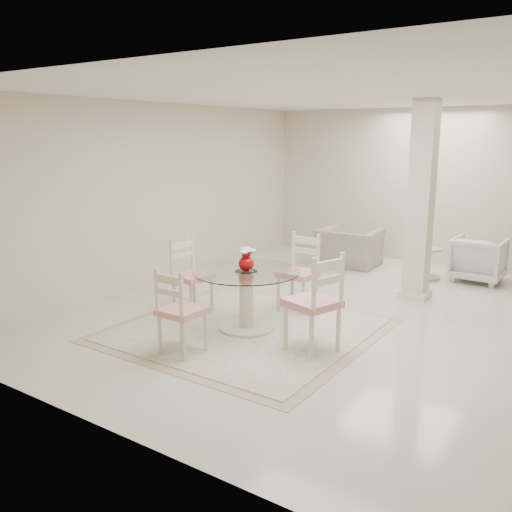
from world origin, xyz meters
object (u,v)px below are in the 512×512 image
Objects in this scene: dining_table at (246,300)px; recliner_taupe at (349,247)px; armchair_white at (478,259)px; column at (421,202)px; dining_chair_south at (178,305)px; dining_chair_north at (301,266)px; dining_chair_west at (189,270)px; red_vase at (246,259)px; dining_chair_east at (318,296)px; side_table at (426,264)px.

recliner_taupe is (-0.36, 3.63, -0.04)m from dining_table.
column is at bearing 71.14° from armchair_white.
dining_chair_north is at bearing -97.35° from dining_chair_south.
dining_chair_west is (-2.22, -2.24, -0.80)m from column.
dining_chair_south reaches higher than red_vase.
red_vase is 0.36× the size of armchair_white.
armchair_white is at bearing -172.28° from dining_chair_east.
red_vase is at bearing -99.11° from dining_chair_north.
column reaches higher than recliner_taupe.
dining_chair_east is at bearing 80.99° from armchair_white.
dining_chair_west is 4.57m from armchair_white.
dining_chair_east is 4.06m from armchair_white.
dining_chair_east reaches higher than dining_table.
side_table is (1.37, -0.12, -0.10)m from recliner_taupe.
dining_chair_south is (-0.15, -1.01, -0.31)m from red_vase.
dining_chair_west is at bearing -134.74° from column.
dining_chair_south is 4.67m from side_table.
red_vase is 3.70m from side_table.
column is 3.75m from dining_chair_south.
dining_chair_north is 1.05× the size of dining_chair_west.
dining_table is 1.63× the size of armchair_white.
armchair_white is at bearing 65.62° from red_vase.
dining_chair_north reaches higher than dining_chair_west.
dining_chair_north is (-0.87, 1.18, -0.05)m from dining_chair_east.
dining_chair_north is 1.07× the size of dining_chair_south.
column is 2.67m from dining_chair_east.
armchair_white is (1.73, 3.81, -0.02)m from dining_table.
dining_chair_north is 2.22× the size of side_table.
recliner_taupe is 2.10m from armchair_white.
dining_chair_south reaches higher than recliner_taupe.
column is at bearing 63.17° from dining_table.
column is 1.91m from dining_chair_north.
dining_chair_east is 1.19× the size of recliner_taupe.
dining_chair_south is at bearing 89.86° from recliner_taupe.
dining_table is 1.03m from dining_chair_south.
armchair_white is at bearing -110.40° from dining_chair_south.
side_table is at bearing 172.24° from recliner_taupe.
recliner_taupe is 2.02× the size of side_table.
dining_chair_west is 3.54m from recliner_taupe.
recliner_taupe is 1.38m from side_table.
side_table is (1.15, 4.52, -0.31)m from dining_chair_south.
dining_chair_east is 1.08× the size of dining_chair_north.
dining_chair_north is at bearing -127.62° from column.
dining_chair_north is at bearing 81.87° from dining_table.
dining_chair_south is (-1.16, -0.84, -0.09)m from dining_chair_east.
dining_chair_south is at bearing -99.25° from dining_chair_north.
dining_chair_north is 2.67m from side_table.
column is at bearing 51.35° from dining_chair_north.
dining_table is 1.18× the size of dining_chair_west.
side_table is (1.01, 3.51, -0.13)m from dining_table.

